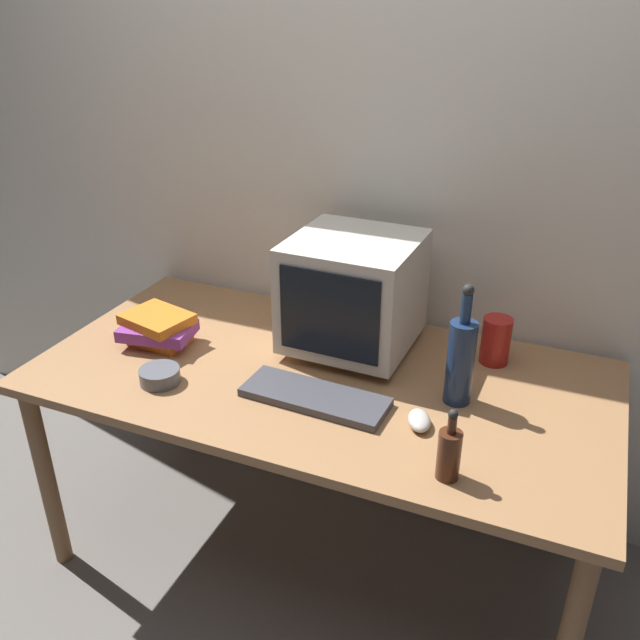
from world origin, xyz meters
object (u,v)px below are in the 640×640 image
at_px(crt_monitor, 353,293).
at_px(computer_mouse, 419,420).
at_px(cd_spindle, 160,376).
at_px(metal_canister, 496,341).
at_px(bottle_tall, 461,359).
at_px(book_stack, 158,328).
at_px(keyboard, 315,397).
at_px(bottle_short, 449,453).

height_order(crt_monitor, computer_mouse, crt_monitor).
height_order(crt_monitor, cd_spindle, crt_monitor).
distance_m(computer_mouse, cd_spindle, 0.77).
xyz_separation_m(computer_mouse, metal_canister, (0.12, 0.42, 0.06)).
xyz_separation_m(bottle_tall, metal_canister, (0.06, 0.26, -0.06)).
bearing_deg(book_stack, crt_monitor, 20.93).
height_order(crt_monitor, metal_canister, crt_monitor).
relative_size(book_stack, cd_spindle, 2.08).
height_order(crt_monitor, book_stack, crt_monitor).
bearing_deg(crt_monitor, book_stack, -159.07).
bearing_deg(bottle_tall, metal_canister, 77.59).
relative_size(computer_mouse, book_stack, 0.40).
height_order(bottle_tall, cd_spindle, bottle_tall).
relative_size(crt_monitor, metal_canister, 2.64).
bearing_deg(metal_canister, crt_monitor, -169.13).
distance_m(keyboard, bottle_tall, 0.42).
xyz_separation_m(crt_monitor, bottle_tall, (0.38, -0.18, -0.06)).
bearing_deg(bottle_tall, crt_monitor, 155.13).
relative_size(keyboard, metal_canister, 2.80).
bearing_deg(bottle_short, cd_spindle, 174.38).
distance_m(crt_monitor, metal_canister, 0.46).
bearing_deg(keyboard, book_stack, 172.22).
relative_size(computer_mouse, metal_canister, 0.67).
bearing_deg(crt_monitor, bottle_tall, -24.87).
xyz_separation_m(book_stack, metal_canister, (1.03, 0.31, 0.02)).
bearing_deg(keyboard, cd_spindle, -166.56).
xyz_separation_m(computer_mouse, bottle_short, (0.12, -0.17, 0.05)).
relative_size(bottle_tall, bottle_short, 1.87).
bearing_deg(metal_canister, computer_mouse, -106.26).
bearing_deg(computer_mouse, cd_spindle, 164.98).
height_order(crt_monitor, bottle_short, crt_monitor).
height_order(computer_mouse, bottle_short, bottle_short).
relative_size(computer_mouse, bottle_short, 0.52).
distance_m(bottle_tall, metal_canister, 0.28).
relative_size(crt_monitor, keyboard, 0.94).
bearing_deg(computer_mouse, book_stack, 151.49).
distance_m(crt_monitor, cd_spindle, 0.64).
distance_m(cd_spindle, metal_canister, 1.02).
bearing_deg(cd_spindle, keyboard, 10.96).
distance_m(keyboard, computer_mouse, 0.30).
relative_size(bottle_short, book_stack, 0.77).
bearing_deg(cd_spindle, metal_canister, 29.79).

